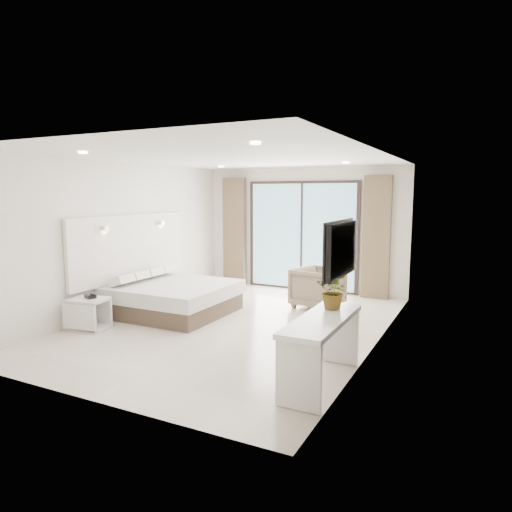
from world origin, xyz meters
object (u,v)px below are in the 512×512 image
(bed, at_px, (173,297))
(console_desk, at_px, (322,336))
(nightstand, at_px, (89,314))
(armchair, at_px, (318,286))

(bed, height_order, console_desk, console_desk)
(bed, distance_m, console_desk, 3.81)
(bed, height_order, nightstand, bed)
(bed, bearing_deg, console_desk, -27.37)
(armchair, bearing_deg, nightstand, 146.84)
(nightstand, bearing_deg, console_desk, -13.23)
(armchair, bearing_deg, bed, 135.38)
(console_desk, bearing_deg, nightstand, 174.93)
(bed, relative_size, console_desk, 1.23)
(nightstand, height_order, armchair, armchair)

